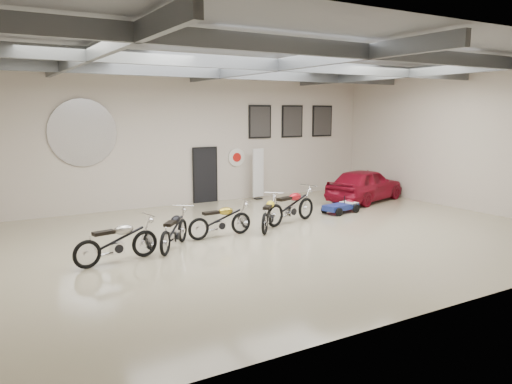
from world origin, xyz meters
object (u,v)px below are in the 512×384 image
go_kart (343,204)px  vintage_car (365,185)px  banner_stand (258,175)px  motorcycle_yellow (269,213)px  motorcycle_gold (220,219)px  motorcycle_silver (117,240)px  motorcycle_black (174,229)px  motorcycle_red (291,205)px

go_kart → vintage_car: 2.58m
banner_stand → motorcycle_yellow: size_ratio=1.01×
motorcycle_gold → motorcycle_yellow: size_ratio=0.99×
motorcycle_yellow → vintage_car: bearing=-27.2°
banner_stand → motorcycle_silver: banner_stand is taller
banner_stand → vintage_car: (3.36, -2.60, -0.33)m
motorcycle_black → motorcycle_red: bearing=-37.5°
motorcycle_yellow → motorcycle_red: bearing=-27.6°
motorcycle_silver → motorcycle_yellow: bearing=2.1°
motorcycle_silver → go_kart: 8.64m
motorcycle_yellow → go_kart: bearing=-34.4°
motorcycle_yellow → motorcycle_red: (1.05, 0.37, 0.06)m
motorcycle_silver → go_kart: (8.43, 1.85, -0.24)m
motorcycle_black → motorcycle_yellow: motorcycle_yellow is taller
motorcycle_silver → motorcycle_gold: (3.17, 0.94, -0.03)m
motorcycle_red → motorcycle_black: bearing=176.2°
motorcycle_red → banner_stand: bearing=56.3°
motorcycle_black → motorcycle_yellow: (3.26, 0.57, 0.00)m
motorcycle_gold → vintage_car: size_ratio=0.50×
banner_stand → vintage_car: banner_stand is taller
motorcycle_black → go_kart: motorcycle_black is taller
go_kart → vintage_car: (2.20, 1.29, 0.36)m
vintage_car → motorcycle_gold: bearing=88.9°
vintage_car → banner_stand: bearing=34.8°
motorcycle_silver → motorcycle_red: (5.91, 1.41, 0.04)m
motorcycle_gold → motorcycle_black: bearing=-165.9°
motorcycle_black → go_kart: bearing=-38.5°
banner_stand → motorcycle_silver: (-7.27, -5.74, -0.46)m
motorcycle_black → vintage_car: vintage_car is taller
motorcycle_yellow → motorcycle_red: 1.12m
banner_stand → motorcycle_yellow: bearing=-127.8°
banner_stand → vintage_car: bearing=-48.3°
motorcycle_silver → motorcycle_red: bearing=3.5°
banner_stand → motorcycle_red: bearing=-118.1°
motorcycle_black → vintage_car: size_ratio=0.50×
motorcycle_yellow → motorcycle_black: bearing=142.7°
motorcycle_black → go_kart: 6.97m
motorcycle_gold → banner_stand: bearing=46.8°
go_kart → vintage_car: size_ratio=0.42×
go_kart → motorcycle_yellow: bearing=-177.4°
motorcycle_black → motorcycle_gold: size_ratio=1.00×
motorcycle_black → motorcycle_gold: bearing=-33.1°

